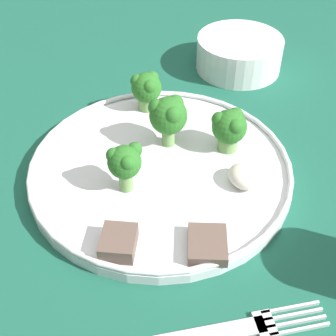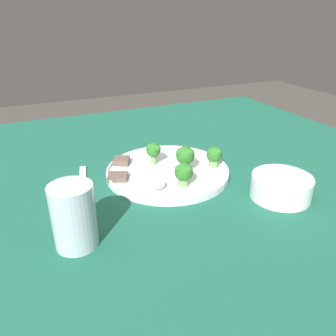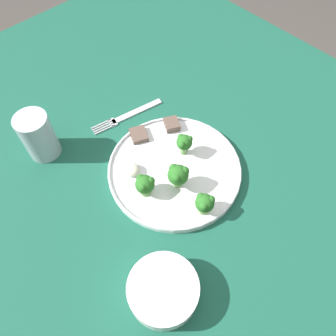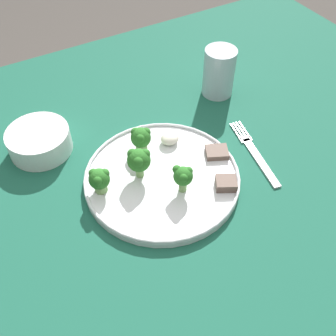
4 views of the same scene
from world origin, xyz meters
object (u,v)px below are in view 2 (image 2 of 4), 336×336
object	(u,v)px
fork	(83,184)
drinking_glass	(74,219)
dinner_plate	(168,171)
cream_bowl	(281,187)

from	to	relation	value
fork	drinking_glass	distance (m)	0.21
dinner_plate	fork	bearing A→B (deg)	-8.75
cream_bowl	dinner_plate	bearing A→B (deg)	-48.35
dinner_plate	drinking_glass	distance (m)	0.30
cream_bowl	drinking_glass	world-z (taller)	drinking_glass
fork	drinking_glass	xyz separation A→B (m)	(0.05, 0.20, 0.05)
fork	cream_bowl	distance (m)	0.43
drinking_glass	dinner_plate	bearing A→B (deg)	-144.26
fork	cream_bowl	xyz separation A→B (m)	(-0.36, 0.22, 0.02)
fork	cream_bowl	bearing A→B (deg)	148.76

